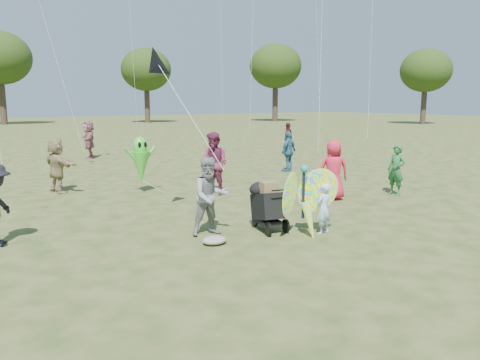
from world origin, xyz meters
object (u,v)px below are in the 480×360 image
Objects in this scene: crowd_e at (214,164)px; butterfly_kite at (306,201)px; jogging_stroller at (266,203)px; child_girl at (324,209)px; adult_man at (210,196)px; crowd_h at (288,138)px; crowd_j at (89,140)px; crowd_f at (396,170)px; alien_kite at (141,162)px; crowd_a at (333,170)px; crowd_d at (57,165)px; crowd_c at (289,151)px.

crowd_e reaches higher than butterfly_kite.
jogging_stroller is 0.93m from butterfly_kite.
adult_man is (-2.03, 1.27, 0.28)m from child_girl.
crowd_h is 0.90× the size of crowd_j.
crowd_f is 5.51m from butterfly_kite.
alien_kite is (-1.06, 6.29, 0.22)m from butterfly_kite.
crowd_f is (6.79, 0.61, -0.08)m from adult_man.
butterfly_kite is 6.38m from alien_kite.
crowd_a is (4.71, 1.14, 0.03)m from adult_man.
butterfly_kite is (3.16, -7.81, -0.09)m from crowd_d.
crowd_h is 0.95× the size of butterfly_kite.
crowd_d is 10.30m from crowd_f.
crowd_d is at bearing -10.88° from crowd_a.
crowd_a is 3.86m from jogging_stroller.
crowd_h reaches higher than butterfly_kite.
crowd_e is 1.69× the size of jogging_stroller.
crowd_a is 1.06× the size of crowd_c.
crowd_c is at bearing 59.95° from jogging_stroller.
alien_kite is at bearing -141.08° from crowd_d.
crowd_h is 1.49× the size of jogging_stroller.
child_girl is 0.59× the size of crowd_j.
crowd_c is 5.37m from crowd_e.
adult_man is at bearing 175.16° from jogging_stroller.
crowd_h is 10.11m from crowd_j.
child_girl is 0.66× the size of adult_man.
crowd_h is at bearing -149.01° from crowd_c.
adult_man is at bearing -88.55° from crowd_f.
crowd_e reaches higher than crowd_j.
butterfly_kite is (-0.44, 0.07, 0.21)m from child_girl.
alien_kite reaches higher than jogging_stroller.
crowd_c is at bearing 20.26° from crowd_h.
alien_kite is at bearing -149.05° from crowd_e.
crowd_d is at bearing 112.06° from butterfly_kite.
adult_man is 9.29m from crowd_c.
crowd_h is (8.81, 7.20, -0.11)m from crowd_e.
butterfly_kite is at bearing -18.04° from child_girl.
crowd_j is at bearing 89.38° from butterfly_kite.
adult_man is 1.00× the size of crowd_h.
crowd_c is 0.92× the size of alien_kite.
crowd_a is at bearing -108.13° from crowd_f.
crowd_e reaches higher than crowd_d.
crowd_h is at bearing 51.77° from butterfly_kite.
child_girl is 0.49m from butterfly_kite.
crowd_d is at bearing -74.42° from child_girl.
alien_kite reaches higher than butterfly_kite.
crowd_e is at bearing 15.07° from crowd_j.
crowd_a is at bearing 44.37° from crowd_c.
crowd_e is at bearing -142.72° from crowd_d.
crowd_c is at bearing 52.61° from butterfly_kite.
crowd_c is (2.38, 4.86, -0.05)m from crowd_a.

